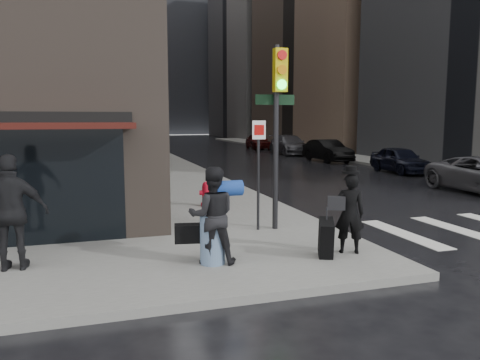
% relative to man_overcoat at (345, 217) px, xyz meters
% --- Properties ---
extents(ground, '(140.00, 140.00, 0.00)m').
position_rel_man_overcoat_xyz_m(ground, '(-1.00, 0.48, -0.88)').
color(ground, black).
rests_on(ground, ground).
extents(sidewalk_left, '(4.00, 50.00, 0.15)m').
position_rel_man_overcoat_xyz_m(sidewalk_left, '(-1.00, 27.48, -0.81)').
color(sidewalk_left, slate).
rests_on(sidewalk_left, ground).
extents(sidewalk_right, '(3.00, 50.00, 0.15)m').
position_rel_man_overcoat_xyz_m(sidewalk_right, '(12.50, 27.48, -0.81)').
color(sidewalk_right, slate).
rests_on(sidewalk_right, ground).
extents(bldg_left_far, '(22.00, 20.00, 26.00)m').
position_rel_man_overcoat_xyz_m(bldg_left_far, '(-14.00, 62.48, 12.12)').
color(bldg_left_far, '#59281E').
rests_on(bldg_left_far, ground).
extents(bldg_right_far, '(22.00, 20.00, 25.00)m').
position_rel_man_overcoat_xyz_m(bldg_right_far, '(25.00, 58.48, 11.62)').
color(bldg_right_far, slate).
rests_on(bldg_right_far, ground).
extents(bldg_distant, '(40.00, 12.00, 32.00)m').
position_rel_man_overcoat_xyz_m(bldg_distant, '(5.00, 78.48, 15.12)').
color(bldg_distant, slate).
rests_on(bldg_distant, ground).
extents(man_overcoat, '(1.16, 0.78, 1.76)m').
position_rel_man_overcoat_xyz_m(man_overcoat, '(0.00, 0.00, 0.00)').
color(man_overcoat, black).
rests_on(man_overcoat, ground).
extents(man_jeans, '(1.25, 0.84, 1.79)m').
position_rel_man_overcoat_xyz_m(man_jeans, '(-2.62, 0.18, 0.16)').
color(man_jeans, black).
rests_on(man_jeans, ground).
extents(man_greycoat, '(1.23, 0.58, 2.04)m').
position_rel_man_overcoat_xyz_m(man_greycoat, '(-6.02, 0.89, 0.29)').
color(man_greycoat, black).
rests_on(man_greycoat, ground).
extents(traffic_light, '(1.08, 0.48, 4.32)m').
position_rel_man_overcoat_xyz_m(traffic_light, '(-0.54, 2.28, 2.05)').
color(traffic_light, black).
rests_on(traffic_light, ground).
extents(fire_hydrant, '(0.43, 0.33, 0.75)m').
position_rel_man_overcoat_xyz_m(fire_hydrant, '(-1.41, 5.72, -0.40)').
color(fire_hydrant, '#B40B1E').
rests_on(fire_hydrant, ground).
extents(parked_car_1, '(1.93, 4.10, 1.36)m').
position_rel_man_overcoat_xyz_m(parked_car_1, '(10.44, 12.49, -0.20)').
color(parked_car_1, black).
rests_on(parked_car_1, ground).
extents(parked_car_2, '(1.63, 4.36, 1.42)m').
position_rel_man_overcoat_xyz_m(parked_car_2, '(9.85, 19.19, -0.17)').
color(parked_car_2, black).
rests_on(parked_car_2, ground).
extents(parked_car_3, '(2.38, 5.23, 1.49)m').
position_rel_man_overcoat_xyz_m(parked_car_3, '(10.08, 25.90, -0.14)').
color(parked_car_3, '#414146').
rests_on(parked_car_3, ground).
extents(parked_car_4, '(1.96, 4.23, 1.40)m').
position_rel_man_overcoat_xyz_m(parked_car_4, '(9.88, 32.60, -0.18)').
color(parked_car_4, '#400E0C').
rests_on(parked_car_4, ground).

